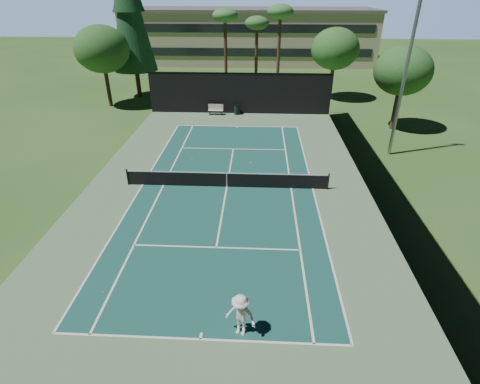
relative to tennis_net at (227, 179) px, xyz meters
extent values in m
plane|color=#315821|center=(0.00, 0.00, -0.56)|extent=(160.00, 160.00, 0.00)
cube|color=#5C7B56|center=(0.00, 0.00, -0.55)|extent=(18.00, 32.00, 0.01)
cube|color=#184E46|center=(0.00, 0.00, -0.55)|extent=(10.97, 23.77, 0.01)
cube|color=white|center=(0.00, -11.88, -0.54)|extent=(10.97, 0.10, 0.01)
cube|color=white|center=(0.00, 11.88, -0.54)|extent=(10.97, 0.10, 0.01)
cube|color=white|center=(0.00, -6.40, -0.54)|extent=(8.23, 0.10, 0.01)
cube|color=white|center=(0.00, 6.40, -0.54)|extent=(8.23, 0.10, 0.01)
cube|color=white|center=(-5.49, 0.00, -0.54)|extent=(0.10, 23.77, 0.01)
cube|color=white|center=(5.49, 0.00, -0.54)|extent=(0.10, 23.77, 0.01)
cube|color=white|center=(-4.12, 0.00, -0.54)|extent=(0.10, 23.77, 0.01)
cube|color=white|center=(4.12, 0.00, -0.54)|extent=(0.10, 23.77, 0.01)
cube|color=white|center=(0.00, 0.00, -0.54)|extent=(0.10, 12.80, 0.01)
cube|color=white|center=(0.00, -11.73, -0.54)|extent=(0.10, 0.30, 0.01)
cube|color=white|center=(0.00, 11.73, -0.54)|extent=(0.10, 0.30, 0.01)
cylinder|color=black|center=(-6.40, 0.00, -0.01)|extent=(0.10, 0.10, 1.10)
cylinder|color=black|center=(6.40, 0.00, -0.01)|extent=(0.10, 0.10, 1.10)
cube|color=black|center=(0.00, 0.00, -0.06)|extent=(12.80, 0.02, 0.92)
cube|color=white|center=(0.00, 0.00, 0.43)|extent=(12.80, 0.04, 0.07)
cube|color=white|center=(0.00, 0.00, -0.06)|extent=(0.05, 0.03, 0.92)
cube|color=black|center=(0.00, 16.00, 1.44)|extent=(18.00, 0.04, 4.00)
cube|color=black|center=(9.00, 0.00, 1.44)|extent=(0.04, 32.00, 4.00)
cube|color=black|center=(-9.00, 0.00, 1.44)|extent=(0.04, 32.00, 4.00)
cube|color=black|center=(0.00, 16.00, 3.44)|extent=(18.00, 0.06, 0.06)
imported|color=white|center=(1.45, -11.50, 0.35)|extent=(1.33, 1.04, 1.81)
sphere|color=#BCD430|center=(-4.41, -9.71, -0.53)|extent=(0.06, 0.06, 0.06)
sphere|color=#CDEB35|center=(-3.06, 0.97, -0.52)|extent=(0.07, 0.07, 0.07)
sphere|color=yellow|center=(1.46, 3.76, -0.52)|extent=(0.07, 0.07, 0.07)
sphere|color=#D5EC35|center=(-2.94, 4.21, -0.52)|extent=(0.07, 0.07, 0.07)
cube|color=beige|center=(-2.36, 15.38, -0.11)|extent=(1.50, 0.45, 0.05)
cube|color=beige|center=(-2.36, 15.58, 0.19)|extent=(1.50, 0.06, 0.55)
cube|color=black|center=(-2.96, 15.38, -0.35)|extent=(0.06, 0.40, 0.42)
cube|color=black|center=(-1.76, 15.38, -0.35)|extent=(0.06, 0.40, 0.42)
cylinder|color=black|center=(-0.27, 15.59, -0.11)|extent=(0.52, 0.52, 0.90)
cylinder|color=black|center=(-0.27, 15.59, 0.36)|extent=(0.56, 0.56, 0.05)
cylinder|color=#4A3220|center=(-12.00, 22.00, 1.24)|extent=(0.50, 0.50, 3.60)
cone|color=#163C1F|center=(-12.00, 22.00, 8.44)|extent=(4.80, 4.80, 12.00)
cylinder|color=#472C1E|center=(-2.00, 24.00, 3.72)|extent=(0.36, 0.36, 8.55)
ellipsoid|color=#337032|center=(-2.00, 24.00, 7.99)|extent=(2.80, 2.80, 1.54)
cylinder|color=#41301C|center=(1.50, 26.00, 3.27)|extent=(0.36, 0.36, 7.65)
ellipsoid|color=#32612C|center=(1.50, 26.00, 7.09)|extent=(2.80, 2.80, 1.54)
cylinder|color=#4A361F|center=(4.00, 23.00, 3.94)|extent=(0.36, 0.36, 9.00)
ellipsoid|color=#376E31|center=(4.00, 23.00, 8.44)|extent=(2.80, 2.80, 1.54)
cylinder|color=#4F3722|center=(10.00, 22.00, 1.20)|extent=(0.40, 0.40, 3.52)
ellipsoid|color=#2A5F24|center=(10.00, 22.00, 4.88)|extent=(5.12, 5.12, 4.35)
cylinder|color=#4D3521|center=(14.00, 12.00, 1.09)|extent=(0.40, 0.40, 3.30)
ellipsoid|color=#295C24|center=(14.00, 12.00, 4.54)|extent=(4.80, 4.80, 4.08)
cylinder|color=#4C3120|center=(-14.00, 18.00, 1.31)|extent=(0.40, 0.40, 3.74)
ellipsoid|color=#2A5C23|center=(-14.00, 18.00, 5.22)|extent=(5.44, 5.44, 4.62)
cube|color=#BCAB92|center=(0.00, 46.00, 3.44)|extent=(40.00, 12.00, 8.00)
cube|color=#59595B|center=(0.00, 46.00, 7.54)|extent=(40.50, 12.50, 0.40)
cube|color=black|center=(0.00, 39.95, 1.84)|extent=(38.00, 0.15, 1.20)
cube|color=black|center=(0.00, 39.95, 5.24)|extent=(38.00, 0.15, 1.20)
cylinder|color=#93959B|center=(12.00, 6.00, 5.44)|extent=(0.24, 0.24, 12.00)
camera|label=1|loc=(1.91, -21.14, 10.72)|focal=28.00mm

